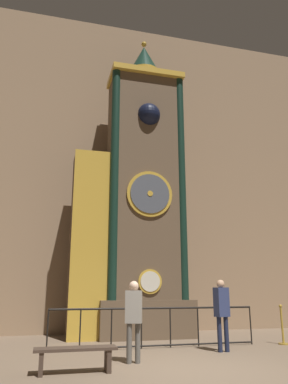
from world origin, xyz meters
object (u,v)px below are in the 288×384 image
Objects in this scene: visitor_far at (222,308)px; stanchion_post at (283,331)px; clock_tower at (135,199)px; visitor_near at (134,313)px; visitor_bench at (75,354)px.

stanchion_post is at bearing 4.17° from visitor_far.
visitor_near is at bearing -103.17° from clock_tower.
visitor_far is at bearing 22.16° from visitor_bench.
clock_tower reaches higher than visitor_far.
visitor_bench is at bearing -158.93° from stanchion_post.
visitor_near is (-0.94, -4.03, -3.44)m from clock_tower.
visitor_far reaches higher than stanchion_post.
clock_tower is 6.32× the size of visitor_far.
visitor_bench is (-3.63, -1.48, -0.69)m from visitor_far.
clock_tower is 4.89m from visitor_far.
visitor_near reaches higher than stanchion_post.
clock_tower is 6.55× the size of visitor_near.
visitor_far reaches higher than visitor_bench.
visitor_bench is at bearing -172.87° from visitor_far.
stanchion_post is 0.71× the size of visitor_bench.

